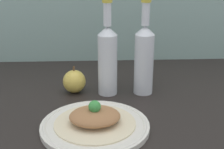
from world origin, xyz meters
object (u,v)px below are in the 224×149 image
at_px(cider_bottle_left, 108,58).
at_px(apple, 74,81).
at_px(plated_food, 95,117).
at_px(cider_bottle_right, 144,57).
at_px(plate, 95,125).

relative_size(cider_bottle_left, apple, 3.41).
distance_m(plated_food, cider_bottle_left, 0.24).
bearing_deg(cider_bottle_right, plated_food, -124.49).
bearing_deg(plated_food, plate, 90.00).
bearing_deg(plated_food, apple, 105.58).
bearing_deg(cider_bottle_right, apple, 176.31).
bearing_deg(cider_bottle_left, plate, -100.21).
distance_m(plate, plated_food, 0.02).
height_order(cider_bottle_left, cider_bottle_right, same).
xyz_separation_m(plated_food, cider_bottle_left, (0.04, 0.22, 0.09)).
distance_m(plate, cider_bottle_left, 0.25).
bearing_deg(plate, cider_bottle_left, 79.79).
xyz_separation_m(plate, plated_food, (0.00, -0.00, 0.02)).
distance_m(plated_food, apple, 0.24).
relative_size(plated_food, apple, 2.35).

